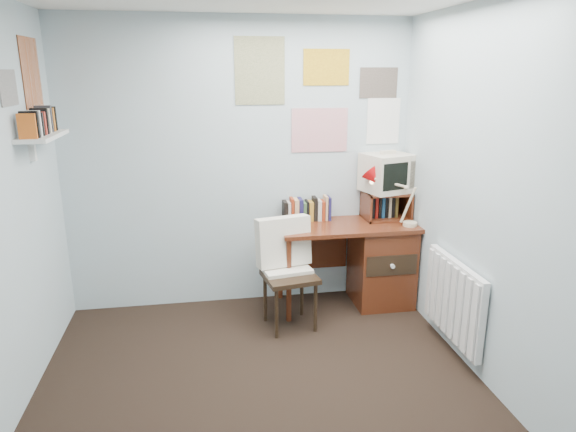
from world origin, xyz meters
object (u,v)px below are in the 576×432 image
(desk_chair, at_px, (290,277))
(tv_riser, at_px, (386,205))
(crt_tv, at_px, (387,171))
(radiator, at_px, (454,300))
(desk, at_px, (375,260))
(desk_lamp, at_px, (412,201))
(wall_shelf, at_px, (43,136))

(desk_chair, xyz_separation_m, tv_riser, (0.96, 0.44, 0.45))
(crt_tv, height_order, radiator, crt_tv)
(tv_riser, bearing_deg, desk, -137.04)
(desk_chair, bearing_deg, desk, 11.81)
(desk_lamp, bearing_deg, radiator, -103.35)
(crt_tv, height_order, wall_shelf, wall_shelf)
(desk, height_order, tv_riser, tv_riser)
(tv_riser, bearing_deg, desk_chair, -155.37)
(radiator, bearing_deg, desk, 107.24)
(desk_lamp, xyz_separation_m, tv_riser, (-0.13, 0.25, -0.10))
(crt_tv, xyz_separation_m, radiator, (0.17, -1.06, -0.77))
(tv_riser, bearing_deg, desk_lamp, -62.55)
(radiator, height_order, wall_shelf, wall_shelf)
(tv_riser, height_order, radiator, tv_riser)
(desk_chair, bearing_deg, crt_tv, 16.05)
(crt_tv, bearing_deg, desk_lamp, -81.29)
(desk, xyz_separation_m, desk_lamp, (0.25, -0.14, 0.58))
(crt_tv, bearing_deg, tv_riser, -104.93)
(tv_riser, xyz_separation_m, wall_shelf, (-2.69, -0.49, 0.74))
(desk, xyz_separation_m, crt_tv, (0.12, 0.13, 0.79))
(desk_lamp, relative_size, crt_tv, 1.14)
(desk_chair, xyz_separation_m, desk_lamp, (1.09, 0.19, 0.55))
(crt_tv, distance_m, radiator, 1.32)
(radiator, bearing_deg, wall_shelf, 169.11)
(desk_chair, distance_m, wall_shelf, 2.10)
(desk_chair, bearing_deg, wall_shelf, 172.09)
(crt_tv, bearing_deg, desk_chair, -171.49)
(crt_tv, bearing_deg, desk, -149.21)
(desk_lamp, height_order, tv_riser, desk_lamp)
(desk_chair, height_order, tv_riser, tv_riser)
(desk, xyz_separation_m, tv_riser, (0.12, 0.11, 0.48))
(tv_riser, relative_size, radiator, 0.50)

